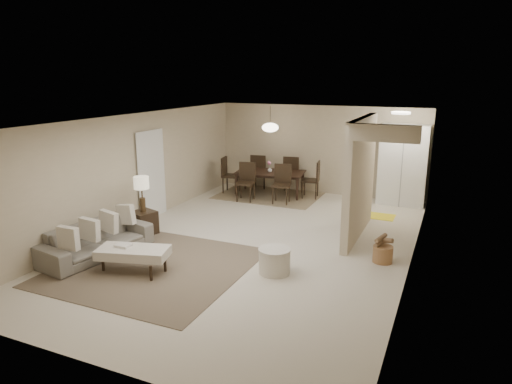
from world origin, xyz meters
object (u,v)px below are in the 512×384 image
at_px(wicker_basket, 383,254).
at_px(dining_table, 270,184).
at_px(pantry_cabinet, 403,165).
at_px(side_table, 144,223).
at_px(sofa, 97,240).
at_px(ottoman_bench, 133,253).
at_px(round_pouf, 275,261).

distance_m(wicker_basket, dining_table, 5.19).
bearing_deg(wicker_basket, pantry_cabinet, 92.39).
relative_size(wicker_basket, dining_table, 0.19).
bearing_deg(wicker_basket, side_table, -174.15).
bearing_deg(pantry_cabinet, wicker_basket, -87.61).
bearing_deg(side_table, sofa, -92.11).
xyz_separation_m(side_table, wicker_basket, (4.92, 0.50, -0.10)).
distance_m(pantry_cabinet, dining_table, 3.63).
relative_size(ottoman_bench, round_pouf, 2.35).
height_order(ottoman_bench, dining_table, dining_table).
distance_m(sofa, ottoman_bench, 1.13).
bearing_deg(side_table, ottoman_bench, -57.94).
relative_size(ottoman_bench, wicker_basket, 3.66).
relative_size(sofa, round_pouf, 3.79).
bearing_deg(ottoman_bench, wicker_basket, 13.36).
xyz_separation_m(pantry_cabinet, wicker_basket, (0.17, -4.15, -0.90)).
height_order(side_table, round_pouf, side_table).
height_order(pantry_cabinet, wicker_basket, pantry_cabinet).
relative_size(pantry_cabinet, ottoman_bench, 1.60).
height_order(sofa, dining_table, dining_table).
bearing_deg(wicker_basket, dining_table, 135.45).
xyz_separation_m(round_pouf, dining_table, (-2.06, 4.87, 0.12)).
bearing_deg(dining_table, side_table, -115.19).
distance_m(ottoman_bench, round_pouf, 2.44).
height_order(pantry_cabinet, dining_table, pantry_cabinet).
bearing_deg(round_pouf, side_table, 167.58).
xyz_separation_m(round_pouf, wicker_basket, (1.64, 1.23, -0.07)).
distance_m(sofa, side_table, 1.36).
bearing_deg(round_pouf, dining_table, 112.94).
height_order(sofa, side_table, sofa).
height_order(sofa, ottoman_bench, sofa).
xyz_separation_m(sofa, wicker_basket, (4.97, 1.86, -0.16)).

